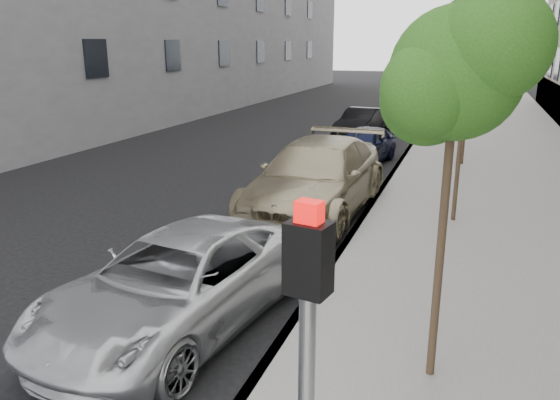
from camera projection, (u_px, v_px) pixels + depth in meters
The scene contains 12 objects.
ground at pixel (142, 400), 6.50m from camera, with size 160.00×160.00×0.00m, color black.
sidewalk at pixel (491, 128), 26.86m from camera, with size 6.40×72.00×0.14m, color gray.
curb at pixel (425, 125), 27.86m from camera, with size 0.15×72.00×0.14m, color #9E9B93.
tree_near at pixel (459, 73), 5.78m from camera, with size 1.76×1.56×4.52m.
tree_mid at pixel (472, 31), 11.52m from camera, with size 1.80×1.60×5.09m.
tree_far at pixel (473, 51), 17.54m from camera, with size 1.52×1.32×4.47m.
signal_pole at pixel (306, 392), 3.24m from camera, with size 0.27×0.22×3.15m.
minivan at pixel (179, 282), 8.06m from camera, with size 2.32×5.03×1.40m, color silver.
suv at pixel (316, 178), 13.49m from camera, with size 2.49×6.13×1.78m, color tan.
sedan_blue at pixel (363, 145), 19.05m from camera, with size 1.55×3.86×1.31m, color black.
sedan_black at pixel (361, 123), 24.29m from camera, with size 1.38×3.96×1.31m, color black.
sedan_rear at pixel (402, 110), 28.55m from camera, with size 2.07×5.10×1.48m, color #ACAEB5.
Camera 1 is at (3.41, -4.72, 4.10)m, focal length 35.00 mm.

